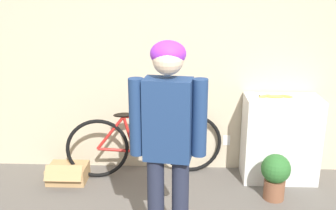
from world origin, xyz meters
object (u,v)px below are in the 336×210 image
object	(u,v)px
bicycle	(145,144)
potted_plant	(275,174)
cardboard_box	(68,173)
banana	(275,96)
person	(168,131)

from	to	relation	value
bicycle	potted_plant	size ratio (longest dim) A/B	3.61
bicycle	cardboard_box	size ratio (longest dim) A/B	4.11
bicycle	banana	world-z (taller)	banana
person	bicycle	world-z (taller)	person
bicycle	banana	size ratio (longest dim) A/B	4.80
cardboard_box	potted_plant	distance (m)	2.22
cardboard_box	potted_plant	size ratio (longest dim) A/B	0.88
bicycle	cardboard_box	world-z (taller)	bicycle
bicycle	potted_plant	xyz separation A→B (m)	(1.35, -0.48, -0.10)
bicycle	person	bearing A→B (deg)	-86.91
bicycle	potted_plant	world-z (taller)	bicycle
banana	cardboard_box	bearing A→B (deg)	-176.24
person	bicycle	bearing A→B (deg)	111.31
person	potted_plant	xyz separation A→B (m)	(1.04, 0.85, -0.77)
banana	cardboard_box	distance (m)	2.40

